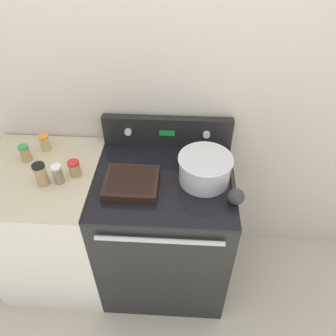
{
  "coord_description": "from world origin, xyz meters",
  "views": [
    {
      "loc": [
        0.09,
        -0.93,
        2.09
      ],
      "look_at": [
        0.02,
        0.34,
        0.96
      ],
      "focal_mm": 35.0,
      "sensor_mm": 36.0,
      "label": 1
    }
  ],
  "objects_px": {
    "casserole_dish": "(131,182)",
    "spice_jar_orange_cap": "(45,143)",
    "spice_jar_red_cap": "(75,168)",
    "ladle": "(236,195)",
    "spice_jar_black_cap": "(41,174)",
    "spice_jar_white_cap": "(58,174)",
    "mixing_bowl": "(205,168)",
    "spice_jar_green_cap": "(25,153)"
  },
  "relations": [
    {
      "from": "spice_jar_red_cap",
      "to": "spice_jar_green_cap",
      "type": "bearing_deg",
      "value": 160.74
    },
    {
      "from": "spice_jar_white_cap",
      "to": "spice_jar_red_cap",
      "type": "bearing_deg",
      "value": 39.61
    },
    {
      "from": "casserole_dish",
      "to": "spice_jar_white_cap",
      "type": "xyz_separation_m",
      "value": [
        -0.37,
        -0.0,
        0.04
      ]
    },
    {
      "from": "mixing_bowl",
      "to": "ladle",
      "type": "relative_size",
      "value": 0.87
    },
    {
      "from": "spice_jar_white_cap",
      "to": "spice_jar_orange_cap",
      "type": "relative_size",
      "value": 1.11
    },
    {
      "from": "spice_jar_white_cap",
      "to": "spice_jar_green_cap",
      "type": "bearing_deg",
      "value": 145.19
    },
    {
      "from": "mixing_bowl",
      "to": "spice_jar_orange_cap",
      "type": "relative_size",
      "value": 2.91
    },
    {
      "from": "spice_jar_white_cap",
      "to": "ladle",
      "type": "bearing_deg",
      "value": -4.4
    },
    {
      "from": "ladle",
      "to": "spice_jar_red_cap",
      "type": "height_order",
      "value": "spice_jar_red_cap"
    },
    {
      "from": "spice_jar_black_cap",
      "to": "spice_jar_orange_cap",
      "type": "relative_size",
      "value": 1.31
    },
    {
      "from": "casserole_dish",
      "to": "spice_jar_orange_cap",
      "type": "distance_m",
      "value": 0.59
    },
    {
      "from": "casserole_dish",
      "to": "spice_jar_red_cap",
      "type": "relative_size",
      "value": 3.08
    },
    {
      "from": "casserole_dish",
      "to": "ladle",
      "type": "xyz_separation_m",
      "value": [
        0.52,
        -0.07,
        0.01
      ]
    },
    {
      "from": "ladle",
      "to": "spice_jar_orange_cap",
      "type": "bearing_deg",
      "value": 162.61
    },
    {
      "from": "spice_jar_red_cap",
      "to": "spice_jar_black_cap",
      "type": "height_order",
      "value": "spice_jar_black_cap"
    },
    {
      "from": "spice_jar_green_cap",
      "to": "ladle",
      "type": "bearing_deg",
      "value": -11.6
    },
    {
      "from": "casserole_dish",
      "to": "spice_jar_green_cap",
      "type": "relative_size",
      "value": 2.82
    },
    {
      "from": "spice_jar_black_cap",
      "to": "spice_jar_green_cap",
      "type": "distance_m",
      "value": 0.24
    },
    {
      "from": "mixing_bowl",
      "to": "spice_jar_black_cap",
      "type": "height_order",
      "value": "mixing_bowl"
    },
    {
      "from": "spice_jar_green_cap",
      "to": "mixing_bowl",
      "type": "bearing_deg",
      "value": -5.3
    },
    {
      "from": "spice_jar_orange_cap",
      "to": "spice_jar_black_cap",
      "type": "bearing_deg",
      "value": -73.9
    },
    {
      "from": "mixing_bowl",
      "to": "ladle",
      "type": "xyz_separation_m",
      "value": [
        0.15,
        -0.14,
        -0.05
      ]
    },
    {
      "from": "spice_jar_orange_cap",
      "to": "spice_jar_green_cap",
      "type": "distance_m",
      "value": 0.12
    },
    {
      "from": "spice_jar_orange_cap",
      "to": "mixing_bowl",
      "type": "bearing_deg",
      "value": -11.81
    },
    {
      "from": "casserole_dish",
      "to": "spice_jar_green_cap",
      "type": "distance_m",
      "value": 0.63
    },
    {
      "from": "ladle",
      "to": "spice_jar_green_cap",
      "type": "height_order",
      "value": "spice_jar_green_cap"
    },
    {
      "from": "spice_jar_orange_cap",
      "to": "spice_jar_green_cap",
      "type": "bearing_deg",
      "value": -127.33
    },
    {
      "from": "casserole_dish",
      "to": "ladle",
      "type": "relative_size",
      "value": 0.85
    },
    {
      "from": "ladle",
      "to": "spice_jar_green_cap",
      "type": "relative_size",
      "value": 3.32
    },
    {
      "from": "mixing_bowl",
      "to": "casserole_dish",
      "type": "xyz_separation_m",
      "value": [
        -0.37,
        -0.07,
        -0.06
      ]
    },
    {
      "from": "spice_jar_black_cap",
      "to": "spice_jar_green_cap",
      "type": "xyz_separation_m",
      "value": [
        -0.16,
        0.18,
        -0.01
      ]
    },
    {
      "from": "casserole_dish",
      "to": "spice_jar_green_cap",
      "type": "height_order",
      "value": "spice_jar_green_cap"
    },
    {
      "from": "casserole_dish",
      "to": "spice_jar_orange_cap",
      "type": "relative_size",
      "value": 2.85
    },
    {
      "from": "spice_jar_red_cap",
      "to": "casserole_dish",
      "type": "bearing_deg",
      "value": -10.4
    },
    {
      "from": "mixing_bowl",
      "to": "spice_jar_green_cap",
      "type": "height_order",
      "value": "mixing_bowl"
    },
    {
      "from": "casserole_dish",
      "to": "spice_jar_white_cap",
      "type": "distance_m",
      "value": 0.37
    },
    {
      "from": "spice_jar_red_cap",
      "to": "spice_jar_green_cap",
      "type": "xyz_separation_m",
      "value": [
        -0.3,
        0.11,
        0.0
      ]
    },
    {
      "from": "ladle",
      "to": "spice_jar_black_cap",
      "type": "bearing_deg",
      "value": 177.0
    },
    {
      "from": "casserole_dish",
      "to": "ladle",
      "type": "bearing_deg",
      "value": -7.65
    },
    {
      "from": "ladle",
      "to": "mixing_bowl",
      "type": "bearing_deg",
      "value": 136.61
    },
    {
      "from": "ladle",
      "to": "spice_jar_orange_cap",
      "type": "distance_m",
      "value": 1.1
    },
    {
      "from": "casserole_dish",
      "to": "spice_jar_black_cap",
      "type": "xyz_separation_m",
      "value": [
        -0.45,
        -0.02,
        0.05
      ]
    }
  ]
}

